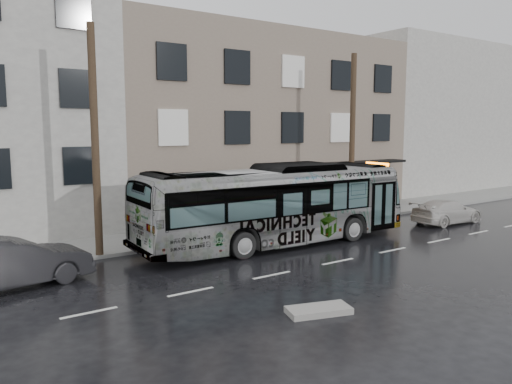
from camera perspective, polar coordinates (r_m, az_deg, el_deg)
ground at (r=21.72m, az=4.73°, el=-6.50°), size 120.00×120.00×0.00m
sidewalk at (r=25.59m, az=-2.24°, el=-4.18°), size 90.00×3.60×0.15m
building_taupe at (r=34.34m, az=-2.18°, el=7.86°), size 20.00×12.00×11.00m
building_filler at (r=47.32m, az=17.85°, el=7.98°), size 18.00×12.00×12.00m
utility_pole_front at (r=27.92m, az=10.94°, el=6.11°), size 0.30×0.30×9.00m
utility_pole_rear at (r=20.48m, az=-17.92°, el=5.49°), size 0.30×0.30×9.00m
sign_post at (r=28.97m, az=12.31°, el=-0.43°), size 0.06×0.06×2.40m
bus at (r=22.10m, az=2.24°, el=-1.50°), size 12.95×3.44×3.58m
white_sedan at (r=29.16m, az=20.96°, el=-2.10°), size 4.51×1.97×1.29m
dark_sedan at (r=18.18m, az=-26.08°, el=-7.33°), size 5.13×2.35×1.63m
slush_pile at (r=14.52m, az=7.17°, el=-13.26°), size 1.96×1.29×0.18m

